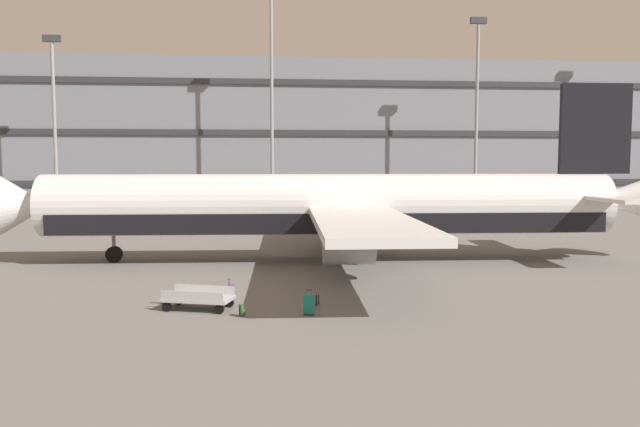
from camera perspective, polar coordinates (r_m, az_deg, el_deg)
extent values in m
plane|color=slate|center=(36.61, -2.40, -4.10)|extent=(600.00, 600.00, 0.00)
cube|color=slate|center=(83.47, -4.05, 7.11)|extent=(155.33, 14.91, 18.04)
cube|color=#2D2D33|center=(75.90, -3.91, 2.80)|extent=(153.77, 0.24, 0.70)
cube|color=#2D2D33|center=(75.93, -3.93, 7.34)|extent=(153.77, 0.24, 0.70)
cube|color=#2D2D33|center=(76.43, -3.96, 11.85)|extent=(153.77, 0.24, 0.70)
cylinder|color=silver|center=(35.50, 0.86, 0.85)|extent=(31.93, 4.59, 3.43)
cube|color=black|center=(35.58, 0.86, -0.67)|extent=(30.65, 4.47, 1.10)
cone|color=silver|center=(38.22, -25.23, 0.67)|extent=(2.86, 3.35, 3.25)
cone|color=silver|center=(40.46, 25.82, 1.22)|extent=(4.21, 2.89, 2.74)
cube|color=black|center=(39.60, 23.74, 7.05)|extent=(4.12, 0.51, 5.14)
cube|color=silver|center=(36.55, 25.28, 1.17)|extent=(1.99, 5.20, 0.20)
cube|color=silver|center=(42.37, 21.09, 1.75)|extent=(1.99, 5.20, 0.20)
cube|color=silver|center=(27.30, 4.19, -0.91)|extent=(4.89, 13.52, 0.36)
cube|color=silver|center=(43.95, 1.40, 1.28)|extent=(4.89, 13.52, 0.36)
cylinder|color=#9E9EA3|center=(29.76, 2.63, -2.83)|extent=(2.52, 1.97, 1.88)
cylinder|color=#9E9EA3|center=(41.62, 0.97, -0.64)|extent=(2.52, 1.97, 1.88)
cylinder|color=black|center=(36.99, -18.22, -3.55)|extent=(0.91, 0.38, 0.90)
cylinder|color=slate|center=(36.89, -18.25, -2.39)|extent=(0.20, 0.20, 1.50)
cylinder|color=black|center=(34.48, 3.14, -3.90)|extent=(0.91, 0.38, 0.90)
cylinder|color=slate|center=(34.38, 3.15, -2.67)|extent=(0.20, 0.20, 1.50)
cylinder|color=black|center=(37.35, 2.65, -3.23)|extent=(0.91, 0.38, 0.90)
cylinder|color=slate|center=(37.25, 2.66, -2.08)|extent=(0.20, 0.20, 1.50)
cylinder|color=gray|center=(72.17, -22.97, 7.09)|extent=(0.36, 0.36, 18.01)
cube|color=#333338|center=(73.20, -23.22, 14.42)|extent=(1.80, 0.50, 0.70)
cylinder|color=gray|center=(69.00, -4.40, 9.81)|extent=(0.36, 0.36, 23.36)
cylinder|color=gray|center=(72.92, 14.04, 8.38)|extent=(0.36, 0.36, 20.75)
cube|color=#333338|center=(74.38, 14.21, 16.65)|extent=(1.80, 0.50, 0.70)
cube|color=#147266|center=(23.33, -1.01, -8.25)|extent=(0.44, 0.27, 0.71)
cylinder|color=#333338|center=(23.18, -1.31, -7.19)|extent=(0.02, 0.02, 0.19)
cylinder|color=#333338|center=(23.16, -0.75, -7.20)|extent=(0.02, 0.02, 0.19)
cube|color=black|center=(23.15, -1.03, -6.96)|extent=(0.22, 0.06, 0.02)
cylinder|color=black|center=(23.51, -1.39, -9.10)|extent=(0.03, 0.05, 0.05)
cylinder|color=black|center=(23.48, -0.59, -9.11)|extent=(0.03, 0.05, 0.05)
cylinder|color=black|center=(23.35, -1.44, -9.19)|extent=(0.03, 0.05, 0.05)
cylinder|color=black|center=(23.32, -0.63, -9.21)|extent=(0.03, 0.05, 0.05)
cube|color=#72388C|center=(25.15, -8.12, -7.26)|extent=(0.27, 0.44, 0.77)
cylinder|color=#333338|center=(25.18, -8.23, -6.12)|extent=(0.02, 0.02, 0.21)
cylinder|color=#333338|center=(24.96, -8.33, -6.22)|extent=(0.02, 0.02, 0.21)
cube|color=black|center=(25.05, -8.28, -5.94)|extent=(0.05, 0.23, 0.02)
cylinder|color=black|center=(25.39, -7.84, -8.09)|extent=(0.05, 0.03, 0.05)
cylinder|color=black|center=(25.07, -7.97, -8.26)|extent=(0.05, 0.03, 0.05)
cylinder|color=black|center=(25.42, -8.24, -8.08)|extent=(0.05, 0.03, 0.05)
cylinder|color=black|center=(25.10, -8.37, -8.25)|extent=(0.05, 0.03, 0.05)
ellipsoid|color=gray|center=(24.83, -0.44, -7.82)|extent=(0.39, 0.42, 0.49)
ellipsoid|color=gray|center=(24.90, -0.66, -7.96)|extent=(0.22, 0.26, 0.22)
torus|color=black|center=(24.76, -0.37, -7.26)|extent=(0.05, 0.08, 0.08)
cube|color=black|center=(24.70, -0.32, -7.89)|extent=(0.04, 0.04, 0.41)
cube|color=black|center=(24.87, -0.12, -7.80)|extent=(0.04, 0.04, 0.41)
ellipsoid|color=#264C26|center=(23.30, -7.12, -8.73)|extent=(0.20, 0.33, 0.47)
ellipsoid|color=#264C26|center=(23.32, -6.90, -8.90)|extent=(0.09, 0.23, 0.21)
torus|color=black|center=(23.25, -7.20, -8.15)|extent=(0.01, 0.08, 0.08)
cube|color=black|center=(23.40, -7.34, -8.68)|extent=(0.02, 0.04, 0.40)
cube|color=black|center=(23.22, -7.35, -8.79)|extent=(0.02, 0.04, 0.40)
cube|color=#B7B7BC|center=(24.63, -11.00, -7.60)|extent=(2.86, 1.98, 0.12)
cylinder|color=#4C4C51|center=(25.34, -14.49, -7.87)|extent=(0.69, 0.25, 0.05)
cube|color=#B7B7BC|center=(24.03, -11.57, -7.43)|extent=(2.38, 0.74, 0.40)
cube|color=#B7B7BC|center=(25.14, -10.48, -6.87)|extent=(2.38, 0.74, 0.40)
cylinder|color=black|center=(24.59, -13.75, -8.24)|extent=(0.37, 0.20, 0.36)
cylinder|color=black|center=(25.57, -12.70, -7.72)|extent=(0.37, 0.20, 0.36)
cylinder|color=black|center=(23.81, -9.16, -8.60)|extent=(0.37, 0.20, 0.36)
cylinder|color=black|center=(24.82, -8.26, -8.03)|extent=(0.37, 0.20, 0.36)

